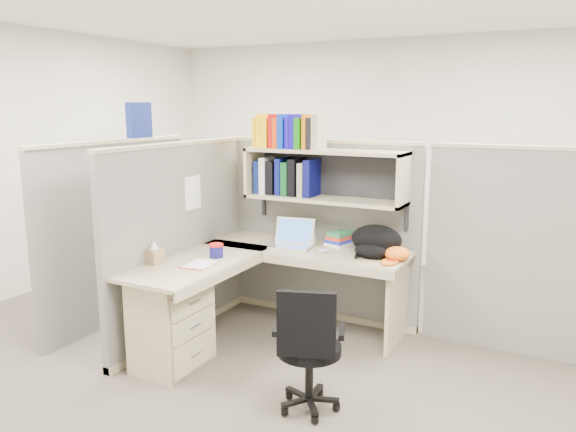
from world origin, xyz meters
The scene contains 14 objects.
ground centered at (0.00, 0.00, 0.00)m, with size 6.00×6.00×0.00m, color #3D372F.
room_shell centered at (0.00, 0.00, 1.62)m, with size 6.00×6.00×6.00m.
cubicle centered at (-0.37, 0.45, 0.91)m, with size 3.79×1.84×1.95m.
desk centered at (-0.41, -0.29, 0.44)m, with size 1.74×1.75×0.73m.
laptop centered at (-0.12, 0.50, 0.85)m, with size 0.34×0.34×0.25m, color silver, non-canonical shape.
backpack centered at (0.60, 0.57, 0.85)m, with size 0.42×0.32×0.25m, color black, non-canonical shape.
orange_cap centered at (0.81, 0.53, 0.78)m, with size 0.20×0.23×0.11m, color #DC5E13, non-canonical shape.
snack_canister centered at (-0.50, -0.05, 0.79)m, with size 0.11×0.11×0.11m.
tissue_box centered at (-0.82, -0.41, 0.82)m, with size 0.11×0.11×0.18m, color #9C7958, non-canonical shape.
mouse centered at (0.19, 0.48, 0.75)m, with size 0.08×0.05×0.03m, color #9AABDB.
paper_cup centered at (-0.01, 0.69, 0.78)m, with size 0.07×0.07×0.10m, color white.
book_stack centered at (0.22, 0.79, 0.79)m, with size 0.18×0.24×0.12m, color gray, non-canonical shape.
loose_paper centered at (-0.50, -0.27, 0.73)m, with size 0.20×0.26×0.00m, color white, non-canonical shape.
task_chair centered at (0.61, -0.67, 0.30)m, with size 0.49×0.46×0.85m.
Camera 1 is at (2.01, -3.63, 1.92)m, focal length 35.00 mm.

